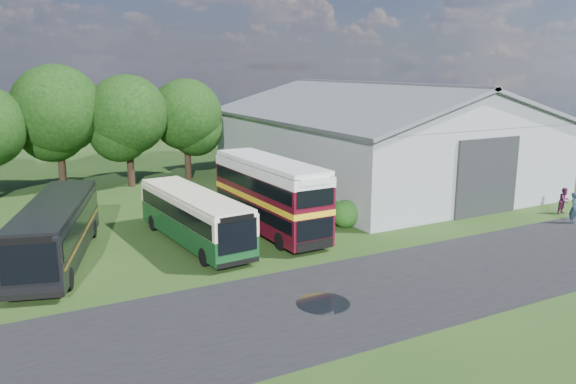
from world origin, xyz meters
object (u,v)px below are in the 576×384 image
visitor_b (564,201)px  visitor_a (574,208)px  storage_shed (374,132)px  bus_dark_single (57,230)px  bus_green_single (194,217)px  bus_maroon_double (270,196)px

visitor_b → visitor_a: bearing=-134.2°
storage_shed → bus_dark_single: 26.83m
bus_green_single → bus_dark_single: 6.85m
bus_dark_single → bus_green_single: bearing=14.0°
visitor_b → storage_shed: bearing=104.9°
bus_dark_single → visitor_b: bus_dark_single is taller
bus_dark_single → bus_maroon_double: bearing=15.7°
bus_green_single → bus_maroon_double: bus_maroon_double is taller
bus_dark_single → visitor_a: bus_dark_single is taller
bus_green_single → visitor_b: bearing=-17.6°
bus_green_single → bus_dark_single: (-6.84, 0.33, 0.11)m
storage_shed → visitor_b: bearing=-71.6°
storage_shed → bus_green_single: (-18.46, -8.89, -2.67)m
storage_shed → bus_maroon_double: 16.53m
bus_green_single → bus_maroon_double: 4.65m
bus_dark_single → visitor_a: (28.51, -7.48, -0.65)m
bus_green_single → visitor_a: bus_green_single is taller
bus_maroon_double → bus_green_single: bearing=179.8°
storage_shed → visitor_a: (3.21, -16.04, -3.21)m
visitor_a → bus_green_single: bearing=141.1°
storage_shed → visitor_a: bearing=-78.7°
storage_shed → visitor_b: storage_shed is taller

